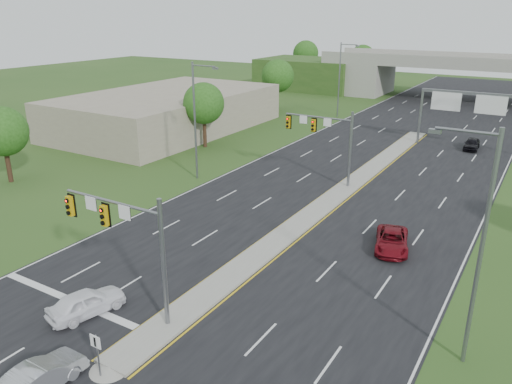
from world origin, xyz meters
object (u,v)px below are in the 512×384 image
object	(u,v)px
overpass	(463,81)
car_white	(86,302)
keep_right_sign	(97,349)
car_silver	(39,378)
car_far_a	(392,241)
car_far_c	(472,144)
signal_mast_far	(327,134)
signal_mast_near	(127,233)
sign_gantry	(471,105)

from	to	relation	value
overpass	car_white	xyz separation A→B (m)	(-4.36, -81.42, -2.83)
keep_right_sign	car_white	size ratio (longest dim) A/B	0.53
car_silver	keep_right_sign	bearing A→B (deg)	-128.13
car_far_a	car_far_c	world-z (taller)	car_far_c
car_silver	overpass	bearing A→B (deg)	-90.66
keep_right_sign	signal_mast_far	bearing A→B (deg)	94.39
signal_mast_near	car_silver	size ratio (longest dim) A/B	1.71
signal_mast_near	car_white	xyz separation A→B (m)	(-2.10, -1.34, -4.00)
signal_mast_near	car_far_c	bearing A→B (deg)	77.98
keep_right_sign	car_white	xyz separation A→B (m)	(-4.36, 3.11, -0.79)
sign_gantry	car_silver	size ratio (longest dim) A/B	2.83
keep_right_sign	car_white	bearing A→B (deg)	144.50
sign_gantry	signal_mast_near	bearing A→B (deg)	-101.25
signal_mast_near	car_far_c	xyz separation A→B (m)	(9.64, 45.30, -4.05)
signal_mast_far	car_silver	xyz separation A→B (m)	(0.76, -31.34, -4.03)
car_white	car_far_c	size ratio (longest dim) A/B	1.07
car_far_c	car_silver	bearing A→B (deg)	-102.15
car_far_a	car_far_c	size ratio (longest dim) A/B	1.18
car_far_a	sign_gantry	bearing A→B (deg)	75.19
car_silver	sign_gantry	bearing A→B (deg)	-98.72
sign_gantry	car_far_a	xyz separation A→B (m)	(0.52, -30.31, -4.58)
sign_gantry	overpass	bearing A→B (deg)	100.79
signal_mast_near	signal_mast_far	distance (m)	25.00
signal_mast_near	car_white	distance (m)	4.71
overpass	sign_gantry	bearing A→B (deg)	-79.21
sign_gantry	car_silver	bearing A→B (deg)	-99.06
overpass	car_far_a	world-z (taller)	overpass
car_far_c	sign_gantry	bearing A→B (deg)	-158.54
sign_gantry	car_far_a	distance (m)	30.66
keep_right_sign	car_silver	world-z (taller)	keep_right_sign
keep_right_sign	sign_gantry	world-z (taller)	sign_gantry
keep_right_sign	car_far_a	world-z (taller)	keep_right_sign
signal_mast_near	sign_gantry	bearing A→B (deg)	78.75
car_far_a	signal_mast_far	bearing A→B (deg)	116.74
car_silver	car_white	bearing A→B (deg)	-59.88
overpass	car_far_a	bearing A→B (deg)	-83.72
signal_mast_near	keep_right_sign	xyz separation A→B (m)	(2.26, -4.45, -3.21)
signal_mast_far	overpass	bearing A→B (deg)	87.65
car_silver	car_far_c	bearing A→B (deg)	-99.42
car_silver	signal_mast_near	bearing A→B (deg)	-82.80
signal_mast_far	car_white	size ratio (longest dim) A/B	1.69
signal_mast_near	sign_gantry	distance (m)	45.88
signal_mast_far	car_far_a	distance (m)	14.58
signal_mast_near	car_silver	distance (m)	7.55
overpass	car_far_c	xyz separation A→B (m)	(7.38, -34.77, -2.87)
sign_gantry	signal_mast_far	bearing A→B (deg)	-114.11
overpass	car_silver	distance (m)	86.48
overpass	car_white	bearing A→B (deg)	-93.07
signal_mast_far	car_far_c	xyz separation A→B (m)	(9.64, 20.30, -4.05)
keep_right_sign	car_white	world-z (taller)	keep_right_sign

